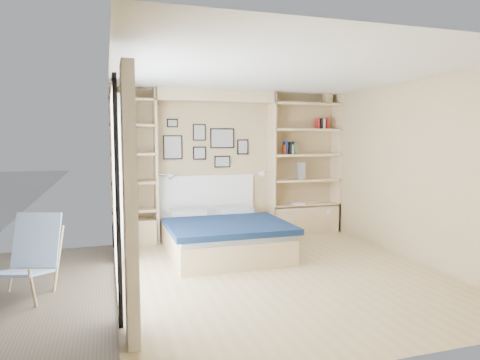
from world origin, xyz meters
name	(u,v)px	position (x,y,z in m)	size (l,w,h in m)	color
ground	(279,273)	(0.00, 0.00, 0.00)	(4.50, 4.50, 0.00)	tan
room_shell	(219,178)	(-0.39, 1.52, 1.08)	(4.50, 4.50, 4.50)	tan
bed	(222,234)	(-0.44, 1.18, 0.27)	(1.68, 2.11, 1.07)	beige
photo_gallery	(205,144)	(-0.45, 2.22, 1.60)	(1.48, 0.02, 0.82)	black
reading_lamps	(217,174)	(-0.30, 2.00, 1.10)	(1.92, 0.12, 0.15)	silver
shelf_decor	(291,140)	(1.07, 2.07, 1.67)	(3.61, 0.23, 2.03)	#AA401C
deck_chair	(28,257)	(-2.89, 0.08, 0.42)	(0.75, 0.99, 0.88)	tan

